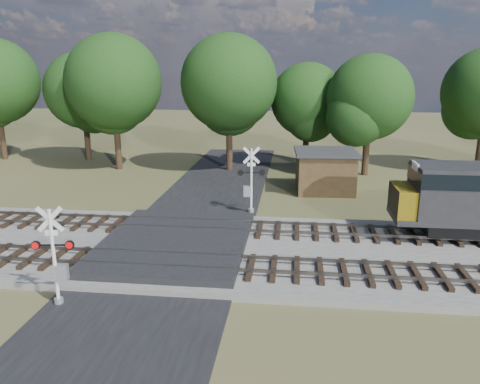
# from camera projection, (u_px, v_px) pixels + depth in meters

# --- Properties ---
(ground) EXTENTS (160.00, 160.00, 0.00)m
(ground) POSITION_uv_depth(u_px,v_px,m) (173.00, 254.00, 22.81)
(ground) COLOR #444A27
(ground) RESTS_ON ground
(ballast_bed) EXTENTS (140.00, 10.00, 0.30)m
(ballast_bed) POSITION_uv_depth(u_px,v_px,m) (382.00, 256.00, 22.12)
(ballast_bed) COLOR gray
(ballast_bed) RESTS_ON ground
(road) EXTENTS (7.00, 60.00, 0.08)m
(road) POSITION_uv_depth(u_px,v_px,m) (173.00, 253.00, 22.80)
(road) COLOR black
(road) RESTS_ON ground
(crossing_panel) EXTENTS (7.00, 9.00, 0.62)m
(crossing_panel) POSITION_uv_depth(u_px,v_px,m) (175.00, 244.00, 23.21)
(crossing_panel) COLOR #262628
(crossing_panel) RESTS_ON ground
(track_near) EXTENTS (140.00, 2.60, 0.33)m
(track_near) POSITION_uv_depth(u_px,v_px,m) (231.00, 266.00, 20.44)
(track_near) COLOR black
(track_near) RESTS_ON ballast_bed
(track_far) EXTENTS (140.00, 2.60, 0.33)m
(track_far) POSITION_uv_depth(u_px,v_px,m) (243.00, 228.00, 25.24)
(track_far) COLOR black
(track_far) RESTS_ON ballast_bed
(crossing_signal_near) EXTENTS (1.59, 0.38, 3.95)m
(crossing_signal_near) POSITION_uv_depth(u_px,v_px,m) (57.00, 265.00, 17.48)
(crossing_signal_near) COLOR silver
(crossing_signal_near) RESTS_ON ground
(crossing_signal_far) EXTENTS (1.69, 0.41, 4.21)m
(crossing_signal_far) POSITION_uv_depth(u_px,v_px,m) (250.00, 186.00, 28.76)
(crossing_signal_far) COLOR silver
(crossing_signal_far) RESTS_ON ground
(equipment_shed) EXTENTS (4.66, 4.66, 3.01)m
(equipment_shed) POSITION_uv_depth(u_px,v_px,m) (325.00, 171.00, 34.21)
(equipment_shed) COLOR #3F2D1B
(equipment_shed) RESTS_ON ground
(treeline) EXTENTS (80.51, 11.47, 11.75)m
(treeline) POSITION_uv_depth(u_px,v_px,m) (270.00, 91.00, 40.55)
(treeline) COLOR black
(treeline) RESTS_ON ground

